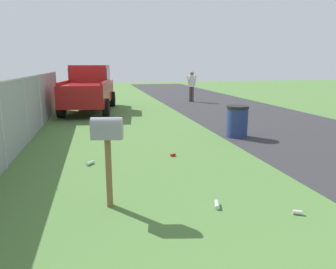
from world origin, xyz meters
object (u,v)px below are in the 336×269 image
object	(u,v)px
pickup_truck	(90,87)
pedestrian	(192,84)
mailbox	(107,136)
trash_bin	(237,121)

from	to	relation	value
pickup_truck	pedestrian	world-z (taller)	pickup_truck
pedestrian	mailbox	bearing A→B (deg)	-6.66
pickup_truck	pedestrian	xyz separation A→B (m)	(2.53, -5.66, -0.09)
mailbox	trash_bin	xyz separation A→B (m)	(4.04, -3.92, -0.62)
mailbox	pedestrian	xyz separation A→B (m)	(13.18, -5.22, -0.08)
pickup_truck	trash_bin	distance (m)	7.94
pickup_truck	pedestrian	distance (m)	6.20
mailbox	trash_bin	world-z (taller)	mailbox
pickup_truck	trash_bin	size ratio (longest dim) A/B	5.77
trash_bin	pedestrian	bearing A→B (deg)	-8.14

